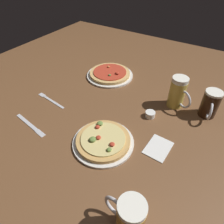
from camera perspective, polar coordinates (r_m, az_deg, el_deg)
The scene contains 10 objects.
ground_plane at distance 1.10m, azimuth 0.00°, elevation -1.38°, with size 2.40×2.40×0.03m, color brown.
pizza_plate_near at distance 0.94m, azimuth -2.54°, elevation -8.21°, with size 0.29×0.29×0.05m.
pizza_plate_far at distance 1.41m, azimuth -0.61°, elevation 10.83°, with size 0.32×0.32×0.05m.
beer_mug_dark at distance 1.15m, azimuth 18.30°, elevation 5.26°, with size 0.14×0.10×0.18m.
beer_mug_amber at distance 1.16m, azimuth 26.25°, elevation 2.01°, with size 0.09×0.15×0.15m.
beer_mug_pale at distance 0.69m, azimuth 5.02°, elevation -27.83°, with size 0.15×0.09×0.17m.
ramekin_sauce at distance 1.09m, azimuth 10.86°, elevation -0.65°, with size 0.05×0.05×0.03m, color white.
napkin_folded at distance 0.95m, azimuth 13.10°, elevation -9.87°, with size 0.10×0.14×0.01m, color white.
fork_left at distance 1.24m, azimuth -17.19°, elevation 3.32°, with size 0.22×0.05×0.01m.
knife_right at distance 1.11m, azimuth -22.35°, elevation -3.41°, with size 0.24×0.06×0.01m.
Camera 1 is at (0.43, -0.68, 0.72)m, focal length 31.95 mm.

